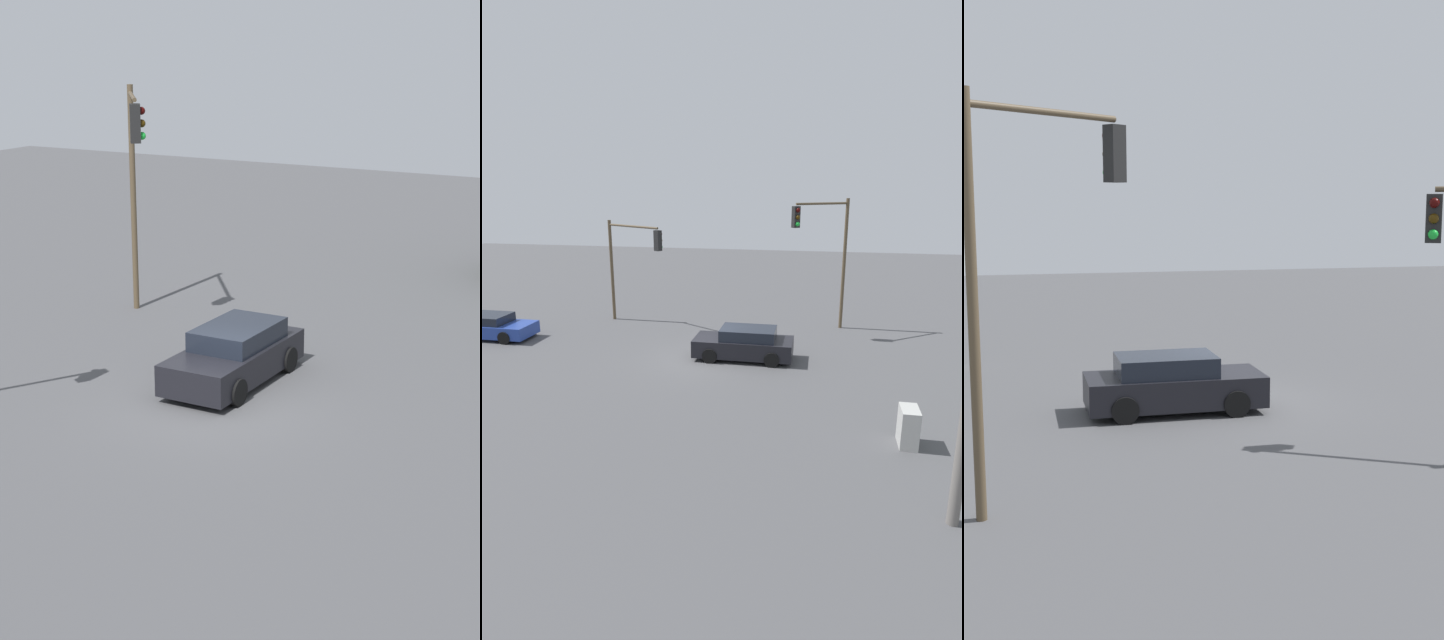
% 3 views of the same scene
% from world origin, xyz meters
% --- Properties ---
extents(ground_plane, '(80.00, 80.00, 0.00)m').
position_xyz_m(ground_plane, '(0.00, 0.00, 0.00)').
color(ground_plane, '#4C4C4F').
extents(sedan_dark, '(1.94, 4.43, 1.46)m').
position_xyz_m(sedan_dark, '(0.47, -1.65, 0.70)').
color(sedan_dark, black).
rests_on(sedan_dark, ground_plane).
extents(traffic_signal_main, '(2.28, 2.86, 6.99)m').
position_xyz_m(traffic_signal_main, '(5.80, -5.12, 4.72)').
color(traffic_signal_main, brown).
rests_on(traffic_signal_main, ground_plane).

